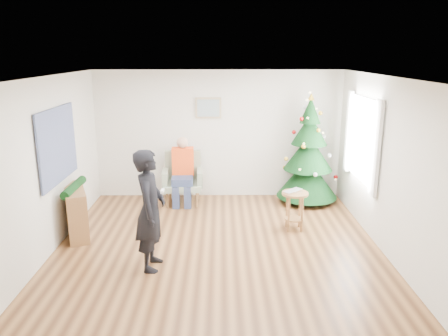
{
  "coord_description": "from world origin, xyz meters",
  "views": [
    {
      "loc": [
        0.05,
        -6.29,
        2.94
      ],
      "look_at": [
        0.1,
        0.6,
        1.1
      ],
      "focal_mm": 35.0,
      "sensor_mm": 36.0,
      "label": 1
    }
  ],
  "objects_px": {
    "stool": "(294,211)",
    "console": "(76,212)",
    "armchair": "(183,184)",
    "standing_man": "(150,210)",
    "christmas_tree": "(308,154)"
  },
  "relations": [
    {
      "from": "stool",
      "to": "console",
      "type": "bearing_deg",
      "value": -177.11
    },
    {
      "from": "standing_man",
      "to": "christmas_tree",
      "type": "bearing_deg",
      "value": -42.7
    },
    {
      "from": "standing_man",
      "to": "console",
      "type": "xyz_separation_m",
      "value": [
        -1.41,
        1.14,
        -0.45
      ]
    },
    {
      "from": "stool",
      "to": "armchair",
      "type": "bearing_deg",
      "value": 144.56
    },
    {
      "from": "christmas_tree",
      "to": "standing_man",
      "type": "height_order",
      "value": "christmas_tree"
    },
    {
      "from": "stool",
      "to": "armchair",
      "type": "xyz_separation_m",
      "value": [
        -2.0,
        1.42,
        0.04
      ]
    },
    {
      "from": "stool",
      "to": "console",
      "type": "relative_size",
      "value": 0.66
    },
    {
      "from": "standing_man",
      "to": "armchair",
      "type": "bearing_deg",
      "value": -2.81
    },
    {
      "from": "stool",
      "to": "console",
      "type": "height_order",
      "value": "console"
    },
    {
      "from": "stool",
      "to": "console",
      "type": "xyz_separation_m",
      "value": [
        -3.62,
        -0.18,
        0.06
      ]
    },
    {
      "from": "armchair",
      "to": "standing_man",
      "type": "xyz_separation_m",
      "value": [
        -0.21,
        -2.75,
        0.47
      ]
    },
    {
      "from": "stool",
      "to": "armchair",
      "type": "height_order",
      "value": "armchair"
    },
    {
      "from": "christmas_tree",
      "to": "stool",
      "type": "height_order",
      "value": "christmas_tree"
    },
    {
      "from": "armchair",
      "to": "christmas_tree",
      "type": "bearing_deg",
      "value": -2.33
    },
    {
      "from": "stool",
      "to": "console",
      "type": "distance_m",
      "value": 3.63
    }
  ]
}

